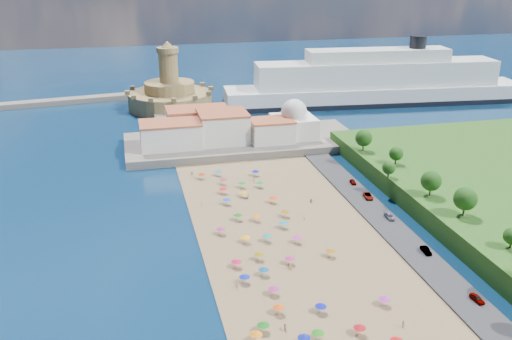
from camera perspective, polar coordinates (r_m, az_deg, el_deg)
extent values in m
plane|color=#071938|center=(154.78, 0.69, -6.08)|extent=(700.00, 700.00, 0.00)
cube|color=#59544C|center=(222.33, -1.34, 2.80)|extent=(90.00, 36.00, 3.00)
cube|color=#59544C|center=(252.51, -7.92, 4.73)|extent=(18.00, 70.00, 2.40)
cube|color=silver|center=(212.96, -8.53, 3.46)|extent=(22.00, 14.00, 9.00)
cube|color=silver|center=(216.96, -3.32, 4.25)|extent=(18.00, 16.00, 11.00)
cube|color=silver|center=(217.34, 1.56, 3.90)|extent=(16.00, 12.00, 8.00)
cube|color=silver|center=(227.36, -5.84, 4.82)|extent=(24.00, 14.00, 10.00)
cube|color=silver|center=(223.68, 3.79, 4.35)|extent=(16.00, 16.00, 8.00)
sphere|color=silver|center=(222.08, 3.82, 5.83)|extent=(10.00, 10.00, 10.00)
cylinder|color=silver|center=(221.14, 3.84, 6.79)|extent=(1.20, 1.20, 1.60)
cylinder|color=#A08950|center=(280.74, -8.58, 6.90)|extent=(40.00, 40.00, 8.00)
cylinder|color=#A08950|center=(279.29, -8.65, 8.20)|extent=(24.00, 24.00, 5.00)
cylinder|color=#A08950|center=(277.43, -8.75, 10.11)|extent=(9.00, 9.00, 14.00)
cylinder|color=#A08950|center=(276.09, -8.84, 11.78)|extent=(10.40, 10.40, 2.40)
cone|color=#A08950|center=(275.69, -8.88, 12.34)|extent=(6.00, 6.00, 3.00)
cube|color=black|center=(294.55, 11.77, 6.79)|extent=(152.59, 34.89, 2.43)
cube|color=silver|center=(293.80, 11.81, 7.41)|extent=(151.56, 34.41, 9.02)
cube|color=silver|center=(291.65, 11.96, 9.42)|extent=(121.28, 27.93, 12.02)
cube|color=silver|center=(290.10, 12.10, 11.16)|extent=(71.04, 19.78, 6.01)
cylinder|color=black|center=(296.78, 15.90, 12.22)|extent=(8.01, 8.01, 6.01)
cylinder|color=gray|center=(147.85, 4.12, -6.95)|extent=(0.07, 0.07, 2.00)
cone|color=#C0299D|center=(147.44, 4.13, -6.64)|extent=(2.50, 2.50, 0.60)
cylinder|color=gray|center=(139.71, 0.29, -8.64)|extent=(0.07, 0.07, 2.00)
cone|color=#826C0B|center=(139.27, 0.29, -8.32)|extent=(2.50, 2.50, 0.60)
cylinder|color=gray|center=(138.18, 3.39, -9.04)|extent=(0.07, 0.07, 2.00)
cone|color=#A22261|center=(137.74, 3.40, -8.72)|extent=(2.50, 2.50, 0.60)
cylinder|color=gray|center=(113.54, 0.01, -16.37)|extent=(0.07, 0.07, 2.00)
cone|color=orange|center=(113.00, 0.01, -16.00)|extent=(2.50, 2.50, 0.60)
cylinder|color=gray|center=(191.00, -0.05, -0.32)|extent=(0.07, 0.07, 2.00)
cone|color=#0E0FB8|center=(190.68, -0.05, -0.07)|extent=(2.50, 2.50, 0.60)
cylinder|color=gray|center=(191.45, -3.76, -0.32)|extent=(0.07, 0.07, 2.00)
cone|color=#117BA1|center=(191.13, -3.77, -0.07)|extent=(2.50, 2.50, 0.60)
cylinder|color=gray|center=(158.86, 0.05, -4.84)|extent=(0.07, 0.07, 2.00)
cone|color=orange|center=(158.47, 0.05, -4.55)|extent=(2.50, 2.50, 0.60)
cylinder|color=gray|center=(159.54, -1.82, -4.73)|extent=(0.07, 0.07, 2.00)
cone|color=#166A12|center=(159.15, -1.83, -4.44)|extent=(2.50, 2.50, 0.60)
cylinder|color=gray|center=(130.76, -1.15, -10.87)|extent=(0.07, 0.07, 2.00)
cone|color=#0C1FA5|center=(130.30, -1.15, -10.54)|extent=(2.50, 2.50, 0.60)
cylinder|color=gray|center=(116.94, 10.31, -15.51)|extent=(0.07, 0.07, 2.00)
cone|color=#A50D15|center=(116.41, 10.33, -15.15)|extent=(2.50, 2.50, 0.60)
cylinder|color=gray|center=(126.25, 12.70, -12.71)|extent=(0.07, 0.07, 2.00)
cone|color=purple|center=(125.77, 12.73, -12.36)|extent=(2.50, 2.50, 0.60)
cylinder|color=gray|center=(181.33, -1.39, -1.50)|extent=(0.07, 0.07, 2.00)
cone|color=#15791E|center=(180.99, -1.40, -1.24)|extent=(2.50, 2.50, 0.60)
cylinder|color=gray|center=(120.93, 2.28, -13.79)|extent=(0.07, 0.07, 2.00)
cone|color=#D34A10|center=(120.42, 2.28, -13.44)|extent=(2.50, 2.50, 0.60)
cylinder|color=gray|center=(169.37, -2.94, -3.18)|extent=(0.07, 0.07, 2.00)
cone|color=#0E47B7|center=(169.01, -2.95, -2.91)|extent=(2.50, 2.50, 0.60)
cylinder|color=gray|center=(161.67, 2.95, -4.39)|extent=(0.07, 0.07, 2.00)
cone|color=#9C5C0E|center=(161.29, 2.96, -4.10)|extent=(2.50, 2.50, 0.60)
cylinder|color=gray|center=(148.11, 1.10, -6.84)|extent=(0.07, 0.07, 2.00)
cone|color=#0E827A|center=(147.69, 1.10, -6.53)|extent=(2.50, 2.50, 0.60)
cylinder|color=gray|center=(126.71, 1.76, -12.01)|extent=(0.07, 0.07, 2.00)
cone|color=#A32373|center=(126.23, 1.76, -11.66)|extent=(2.50, 2.50, 0.60)
cylinder|color=gray|center=(147.53, -1.06, -6.96)|extent=(0.07, 0.07, 2.00)
cone|color=#FF9F0B|center=(147.11, -1.06, -6.65)|extent=(2.50, 2.50, 0.60)
cylinder|color=gray|center=(170.46, 1.68, -3.00)|extent=(0.07, 0.07, 2.00)
cone|color=#FF380B|center=(170.10, 1.68, -2.73)|extent=(2.50, 2.50, 0.60)
cylinder|color=gray|center=(115.91, 0.73, -15.49)|extent=(0.07, 0.07, 2.00)
cone|color=#126814|center=(115.38, 0.74, -15.13)|extent=(2.50, 2.50, 0.60)
cylinder|color=gray|center=(177.00, -3.31, -2.11)|extent=(0.07, 0.07, 2.00)
cone|color=red|center=(176.65, -3.31, -1.84)|extent=(2.50, 2.50, 0.60)
cylinder|color=gray|center=(181.42, 0.37, -1.49)|extent=(0.07, 0.07, 2.00)
cone|color=#157B35|center=(181.09, 0.37, -1.22)|extent=(2.50, 2.50, 0.60)
cylinder|color=gray|center=(174.49, -1.31, -2.42)|extent=(0.07, 0.07, 2.00)
cone|color=#F8B00D|center=(174.14, -1.31, -2.15)|extent=(2.50, 2.50, 0.60)
cylinder|color=gray|center=(136.66, -1.97, -9.38)|extent=(0.07, 0.07, 2.00)
cone|color=#C10F48|center=(136.21, -1.97, -9.05)|extent=(2.50, 2.50, 0.60)
cylinder|color=gray|center=(189.14, -5.44, -0.64)|extent=(0.07, 0.07, 2.00)
cone|color=#9F2C0E|center=(188.82, -5.45, -0.38)|extent=(2.50, 2.50, 0.60)
cylinder|color=gray|center=(151.99, -3.51, -6.12)|extent=(0.07, 0.07, 2.00)
cone|color=#A42364|center=(151.59, -3.52, -5.82)|extent=(2.50, 2.50, 0.60)
cylinder|color=gray|center=(155.29, 2.75, -5.49)|extent=(0.07, 0.07, 2.00)
cone|color=#11809D|center=(154.90, 2.75, -5.19)|extent=(2.50, 2.50, 0.60)
cone|color=red|center=(114.61, 13.90, -16.11)|extent=(2.50, 2.50, 0.60)
cylinder|color=gray|center=(114.56, 6.21, -16.12)|extent=(0.07, 0.07, 2.00)
cone|color=#1D7715|center=(114.03, 6.23, -15.76)|extent=(2.50, 2.50, 0.60)
cylinder|color=gray|center=(184.23, -3.28, -1.17)|extent=(0.07, 0.07, 2.00)
cone|color=#A3234B|center=(183.90, -3.29, -0.91)|extent=(2.50, 2.50, 0.60)
cylinder|color=gray|center=(121.86, 6.48, -13.62)|extent=(0.07, 0.07, 2.00)
cone|color=#0C149D|center=(121.36, 6.50, -13.27)|extent=(2.50, 2.50, 0.60)
cylinder|color=gray|center=(113.11, 4.80, -16.61)|extent=(0.07, 0.07, 2.00)
cone|color=#0A198E|center=(112.57, 4.82, -16.25)|extent=(2.50, 2.50, 0.60)
cylinder|color=gray|center=(142.31, 7.45, -8.25)|extent=(0.07, 0.07, 2.00)
cone|color=#97610D|center=(141.88, 7.47, -7.93)|extent=(2.50, 2.50, 0.60)
cylinder|color=gray|center=(133.48, 0.78, -10.16)|extent=(0.07, 0.07, 2.00)
cone|color=navy|center=(133.02, 0.78, -9.83)|extent=(2.50, 2.50, 0.60)
imported|color=tan|center=(159.95, 4.83, -4.80)|extent=(0.40, 0.60, 1.65)
imported|color=tan|center=(170.67, 5.53, -3.13)|extent=(1.63, 0.85, 1.68)
imported|color=tan|center=(173.03, -0.77, -2.68)|extent=(0.81, 0.94, 1.66)
imported|color=tan|center=(185.93, -0.24, -0.97)|extent=(0.86, 1.22, 1.72)
imported|color=tan|center=(129.16, -1.95, -11.36)|extent=(0.72, 0.51, 1.83)
imported|color=tan|center=(116.50, 2.92, -15.41)|extent=(0.62, 1.59, 1.67)
imported|color=tan|center=(169.06, -5.47, -3.37)|extent=(1.05, 1.22, 1.64)
imported|color=tan|center=(192.06, -6.42, -0.36)|extent=(1.17, 0.72, 1.85)
imported|color=tan|center=(120.66, 14.50, -14.69)|extent=(0.46, 1.04, 1.76)
imported|color=tan|center=(136.28, 3.38, -9.53)|extent=(0.69, 0.97, 1.88)
imported|color=gray|center=(176.05, 11.15, -2.56)|extent=(3.08, 5.37, 1.41)
imported|color=gray|center=(148.25, 16.63, -7.70)|extent=(1.69, 4.20, 1.36)
imported|color=gray|center=(186.16, 9.67, -1.17)|extent=(1.91, 3.88, 1.27)
imported|color=gray|center=(164.04, 13.22, -4.52)|extent=(2.02, 4.65, 1.33)
imported|color=gray|center=(132.66, 21.25, -11.90)|extent=(1.91, 3.97, 1.31)
cylinder|color=#382314|center=(145.46, 24.11, -6.75)|extent=(0.50, 0.50, 2.23)
sphere|color=#14380F|center=(144.61, 24.23, -6.04)|extent=(4.01, 4.01, 4.01)
cylinder|color=#382314|center=(158.19, 20.07, -3.72)|extent=(0.50, 0.50, 3.42)
sphere|color=#14380F|center=(157.02, 20.21, -2.70)|extent=(6.15, 6.15, 6.15)
cylinder|color=#382314|center=(168.06, 17.01, -1.95)|extent=(0.50, 0.50, 3.22)
sphere|color=#14380F|center=(167.02, 17.11, -1.04)|extent=(5.79, 5.79, 5.79)
cylinder|color=#382314|center=(178.57, 13.08, -0.39)|extent=(0.50, 0.50, 2.27)
sphere|color=#14380F|center=(177.86, 13.14, 0.23)|extent=(4.09, 4.09, 4.09)
cylinder|color=#382314|center=(190.73, 13.78, 0.96)|extent=(0.50, 0.50, 2.54)
sphere|color=#14380F|center=(190.00, 13.84, 1.61)|extent=(4.58, 4.58, 4.58)
cylinder|color=#382314|center=(201.54, 10.67, 2.37)|extent=(0.50, 0.50, 3.26)
sphere|color=#14380F|center=(200.65, 10.73, 3.17)|extent=(5.87, 5.87, 5.87)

